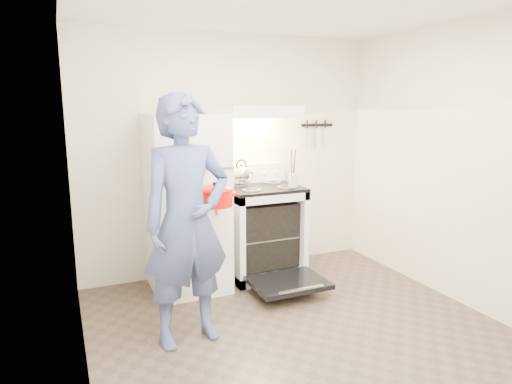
% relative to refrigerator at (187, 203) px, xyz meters
% --- Properties ---
extents(floor, '(3.60, 3.60, 0.00)m').
position_rel_refrigerator_xyz_m(floor, '(0.58, -1.45, -0.85)').
color(floor, '#4A3E33').
rests_on(floor, ground).
extents(back_wall, '(3.20, 0.02, 2.50)m').
position_rel_refrigerator_xyz_m(back_wall, '(0.58, 0.35, 0.40)').
color(back_wall, silver).
rests_on(back_wall, ground).
extents(refrigerator, '(0.70, 0.70, 1.70)m').
position_rel_refrigerator_xyz_m(refrigerator, '(0.00, 0.00, 0.00)').
color(refrigerator, white).
rests_on(refrigerator, floor).
extents(stove_body, '(0.76, 0.65, 0.92)m').
position_rel_refrigerator_xyz_m(stove_body, '(0.81, 0.02, -0.39)').
color(stove_body, white).
rests_on(stove_body, floor).
extents(cooktop, '(0.76, 0.65, 0.03)m').
position_rel_refrigerator_xyz_m(cooktop, '(0.81, 0.02, 0.09)').
color(cooktop, black).
rests_on(cooktop, stove_body).
extents(backsplash, '(0.76, 0.07, 0.20)m').
position_rel_refrigerator_xyz_m(backsplash, '(0.81, 0.31, 0.20)').
color(backsplash, white).
rests_on(backsplash, cooktop).
extents(oven_door, '(0.70, 0.54, 0.04)m').
position_rel_refrigerator_xyz_m(oven_door, '(0.81, -0.57, -0.72)').
color(oven_door, black).
rests_on(oven_door, floor).
extents(oven_rack, '(0.60, 0.52, 0.01)m').
position_rel_refrigerator_xyz_m(oven_rack, '(0.81, 0.02, -0.41)').
color(oven_rack, slate).
rests_on(oven_rack, stove_body).
extents(range_hood, '(0.76, 0.50, 0.12)m').
position_rel_refrigerator_xyz_m(range_hood, '(0.81, 0.10, 0.86)').
color(range_hood, white).
rests_on(range_hood, back_wall).
extents(knife_strip, '(0.40, 0.02, 0.03)m').
position_rel_refrigerator_xyz_m(knife_strip, '(1.63, 0.33, 0.70)').
color(knife_strip, black).
rests_on(knife_strip, back_wall).
extents(pizza_stone, '(0.33, 0.33, 0.02)m').
position_rel_refrigerator_xyz_m(pizza_stone, '(0.76, 0.04, -0.40)').
color(pizza_stone, '#8C6F4E').
rests_on(pizza_stone, oven_rack).
extents(tea_kettle, '(0.22, 0.19, 0.27)m').
position_rel_refrigerator_xyz_m(tea_kettle, '(0.63, 0.16, 0.24)').
color(tea_kettle, silver).
rests_on(tea_kettle, cooktop).
extents(utensil_jar, '(0.10, 0.10, 0.13)m').
position_rel_refrigerator_xyz_m(utensil_jar, '(1.03, -0.24, 0.20)').
color(utensil_jar, silver).
rests_on(utensil_jar, cooktop).
extents(person, '(0.75, 0.55, 1.87)m').
position_rel_refrigerator_xyz_m(person, '(-0.26, -1.00, 0.09)').
color(person, navy).
rests_on(person, floor).
extents(dutch_oven, '(0.36, 0.29, 0.24)m').
position_rel_refrigerator_xyz_m(dutch_oven, '(0.07, -0.66, 0.17)').
color(dutch_oven, red).
rests_on(dutch_oven, person).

